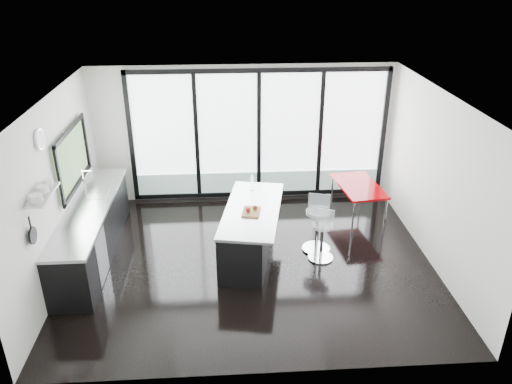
{
  "coord_description": "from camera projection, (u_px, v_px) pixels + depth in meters",
  "views": [
    {
      "loc": [
        -0.39,
        -7.09,
        4.67
      ],
      "look_at": [
        0.1,
        0.3,
        1.15
      ],
      "focal_mm": 35.0,
      "sensor_mm": 36.0,
      "label": 1
    }
  ],
  "objects": [
    {
      "name": "wall_back",
      "position": [
        257.0,
        141.0,
        10.11
      ],
      "size": [
        6.0,
        0.09,
        2.8
      ],
      "color": "silver",
      "rests_on": "ground"
    },
    {
      "name": "counter_cabinets",
      "position": [
        92.0,
        231.0,
        8.41
      ],
      "size": [
        0.69,
        3.24,
        1.36
      ],
      "color": "black",
      "rests_on": "floor"
    },
    {
      "name": "ceiling",
      "position": [
        250.0,
        98.0,
        7.21
      ],
      "size": [
        6.0,
        5.0,
        0.0
      ],
      "primitive_type": "cube",
      "color": "white",
      "rests_on": "wall_back"
    },
    {
      "name": "wall_right",
      "position": [
        437.0,
        181.0,
        7.99
      ],
      "size": [
        0.0,
        5.0,
        2.8
      ],
      "primitive_type": "cube",
      "color": "silver",
      "rests_on": "ground"
    },
    {
      "name": "bar_stool_near",
      "position": [
        322.0,
        241.0,
        8.35
      ],
      "size": [
        0.55,
        0.55,
        0.67
      ],
      "primitive_type": "cylinder",
      "rotation": [
        0.0,
        0.0,
        -0.39
      ],
      "color": "silver",
      "rests_on": "floor"
    },
    {
      "name": "red_table",
      "position": [
        358.0,
        201.0,
        9.7
      ],
      "size": [
        0.89,
        1.36,
        0.69
      ],
      "primitive_type": "cube",
      "rotation": [
        0.0,
        0.0,
        0.12
      ],
      "color": "#8B0105",
      "rests_on": "floor"
    },
    {
      "name": "wall_front",
      "position": [
        264.0,
        280.0,
        5.56
      ],
      "size": [
        6.0,
        0.0,
        2.8
      ],
      "primitive_type": "cube",
      "color": "silver",
      "rests_on": "ground"
    },
    {
      "name": "wall_left",
      "position": [
        61.0,
        175.0,
        7.81
      ],
      "size": [
        0.26,
        5.0,
        2.8
      ],
      "color": "silver",
      "rests_on": "ground"
    },
    {
      "name": "floor",
      "position": [
        251.0,
        261.0,
        8.42
      ],
      "size": [
        6.0,
        5.0,
        0.0
      ],
      "primitive_type": "cube",
      "color": "black",
      "rests_on": "ground"
    },
    {
      "name": "bar_stool_far",
      "position": [
        317.0,
        230.0,
        8.59
      ],
      "size": [
        0.59,
        0.59,
        0.77
      ],
      "primitive_type": "cylinder",
      "rotation": [
        0.0,
        0.0,
        -0.25
      ],
      "color": "silver",
      "rests_on": "floor"
    },
    {
      "name": "island",
      "position": [
        248.0,
        230.0,
        8.47
      ],
      "size": [
        1.26,
        2.25,
        1.13
      ],
      "color": "black",
      "rests_on": "floor"
    }
  ]
}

